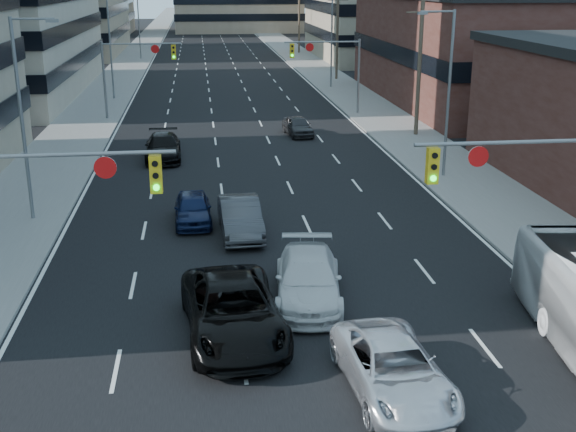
# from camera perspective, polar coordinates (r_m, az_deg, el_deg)

# --- Properties ---
(road_surface) EXTENTS (18.00, 300.00, 0.02)m
(road_surface) POSITION_cam_1_polar(r_m,az_deg,el_deg) (142.76, -6.07, 13.89)
(road_surface) COLOR black
(road_surface) RESTS_ON ground
(sidewalk_left) EXTENTS (5.00, 300.00, 0.15)m
(sidewalk_left) POSITION_cam_1_polar(r_m,az_deg,el_deg) (142.99, -10.81, 13.71)
(sidewalk_left) COLOR slate
(sidewalk_left) RESTS_ON ground
(sidewalk_right) EXTENTS (5.00, 300.00, 0.15)m
(sidewalk_right) POSITION_cam_1_polar(r_m,az_deg,el_deg) (143.44, -1.33, 14.03)
(sidewalk_right) COLOR slate
(sidewalk_right) RESTS_ON ground
(storefront_right_mid) EXTENTS (20.00, 30.00, 9.00)m
(storefront_right_mid) POSITION_cam_1_polar(r_m,az_deg,el_deg) (68.12, 16.56, 12.43)
(storefront_right_mid) COLOR #472119
(storefront_right_mid) RESTS_ON ground
(office_right_far) EXTENTS (22.00, 28.00, 14.00)m
(office_right_far) POSITION_cam_1_polar(r_m,az_deg,el_deg) (104.18, 8.79, 16.08)
(office_right_far) COLOR gray
(office_right_far) RESTS_ON ground
(bg_block_right) EXTENTS (22.00, 22.00, 12.00)m
(bg_block_right) POSITION_cam_1_polar(r_m,az_deg,el_deg) (146.60, 6.99, 16.31)
(bg_block_right) COLOR gray
(bg_block_right) RESTS_ON ground
(signal_near_left) EXTENTS (6.59, 0.33, 6.00)m
(signal_near_left) POSITION_cam_1_polar(r_m,az_deg,el_deg) (21.76, -19.12, 0.76)
(signal_near_left) COLOR slate
(signal_near_left) RESTS_ON ground
(signal_near_right) EXTENTS (6.59, 0.33, 6.00)m
(signal_near_right) POSITION_cam_1_polar(r_m,az_deg,el_deg) (23.59, 18.99, 2.08)
(signal_near_right) COLOR slate
(signal_near_right) RESTS_ON ground
(signal_far_left) EXTENTS (6.09, 0.33, 6.00)m
(signal_far_left) POSITION_cam_1_polar(r_m,az_deg,el_deg) (57.88, -12.09, 11.68)
(signal_far_left) COLOR slate
(signal_far_left) RESTS_ON ground
(signal_far_right) EXTENTS (6.09, 0.33, 6.00)m
(signal_far_right) POSITION_cam_1_polar(r_m,az_deg,el_deg) (58.61, 3.37, 12.12)
(signal_far_right) COLOR slate
(signal_far_right) RESTS_ON ground
(utility_pole_block) EXTENTS (2.20, 0.28, 11.00)m
(utility_pole_block) POSITION_cam_1_polar(r_m,az_deg,el_deg) (50.83, 10.40, 12.60)
(utility_pole_block) COLOR #4C3D2D
(utility_pole_block) RESTS_ON ground
(utility_pole_midblock) EXTENTS (2.20, 0.28, 11.00)m
(utility_pole_midblock) POSITION_cam_1_polar(r_m,az_deg,el_deg) (79.90, 3.93, 14.78)
(utility_pole_midblock) COLOR #4C3D2D
(utility_pole_midblock) RESTS_ON ground
(utility_pole_distant) EXTENTS (2.20, 0.28, 11.00)m
(utility_pole_distant) POSITION_cam_1_polar(r_m,az_deg,el_deg) (109.48, 0.88, 15.73)
(utility_pole_distant) COLOR #4C3D2D
(utility_pole_distant) RESTS_ON ground
(streetlight_left_near) EXTENTS (2.03, 0.22, 9.00)m
(streetlight_left_near) POSITION_cam_1_polar(r_m,az_deg,el_deg) (33.66, -20.10, 7.83)
(streetlight_left_near) COLOR slate
(streetlight_left_near) RESTS_ON ground
(streetlight_left_mid) EXTENTS (2.03, 0.22, 9.00)m
(streetlight_left_mid) POSITION_cam_1_polar(r_m,az_deg,el_deg) (67.99, -13.75, 13.12)
(streetlight_left_mid) COLOR slate
(streetlight_left_mid) RESTS_ON ground
(streetlight_left_far) EXTENTS (2.03, 0.22, 9.00)m
(streetlight_left_far) POSITION_cam_1_polar(r_m,az_deg,el_deg) (102.77, -11.62, 14.81)
(streetlight_left_far) COLOR slate
(streetlight_left_far) RESTS_ON ground
(streetlight_right_near) EXTENTS (2.03, 0.22, 9.00)m
(streetlight_right_near) POSITION_cam_1_polar(r_m,az_deg,el_deg) (39.95, 12.41, 9.98)
(streetlight_right_near) COLOR slate
(streetlight_right_near) RESTS_ON ground
(streetlight_right_far) EXTENTS (2.03, 0.22, 9.00)m
(streetlight_right_far) POSITION_cam_1_polar(r_m,az_deg,el_deg) (73.73, 3.35, 13.95)
(streetlight_right_far) COLOR slate
(streetlight_right_far) RESTS_ON ground
(black_pickup) EXTENTS (3.35, 6.39, 1.72)m
(black_pickup) POSITION_cam_1_polar(r_m,az_deg,el_deg) (22.23, -4.36, -7.49)
(black_pickup) COLOR black
(black_pickup) RESTS_ON ground
(white_van) EXTENTS (2.88, 5.65, 1.57)m
(white_van) POSITION_cam_1_polar(r_m,az_deg,el_deg) (24.60, 1.61, -5.00)
(white_van) COLOR silver
(white_van) RESTS_ON ground
(silver_suv) EXTENTS (2.72, 5.30, 1.43)m
(silver_suv) POSITION_cam_1_polar(r_m,az_deg,el_deg) (19.61, 8.34, -11.85)
(silver_suv) COLOR silver
(silver_suv) RESTS_ON ground
(sedan_blue) EXTENTS (1.72, 4.07, 1.37)m
(sedan_blue) POSITION_cam_1_polar(r_m,az_deg,el_deg) (32.66, -7.53, 0.60)
(sedan_blue) COLOR #0D1636
(sedan_blue) RESTS_ON ground
(sedan_grey_center) EXTENTS (1.86, 4.84, 1.58)m
(sedan_grey_center) POSITION_cam_1_polar(r_m,az_deg,el_deg) (30.95, -3.80, -0.08)
(sedan_grey_center) COLOR #363639
(sedan_grey_center) RESTS_ON ground
(sedan_black_far) EXTENTS (2.26, 5.28, 1.52)m
(sedan_black_far) POSITION_cam_1_polar(r_m,az_deg,el_deg) (44.73, -9.84, 5.38)
(sedan_black_far) COLOR black
(sedan_black_far) RESTS_ON ground
(sedan_grey_right) EXTENTS (2.08, 4.14, 1.35)m
(sedan_grey_right) POSITION_cam_1_polar(r_m,az_deg,el_deg) (51.08, 0.78, 7.13)
(sedan_grey_right) COLOR #2B2B2D
(sedan_grey_right) RESTS_ON ground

